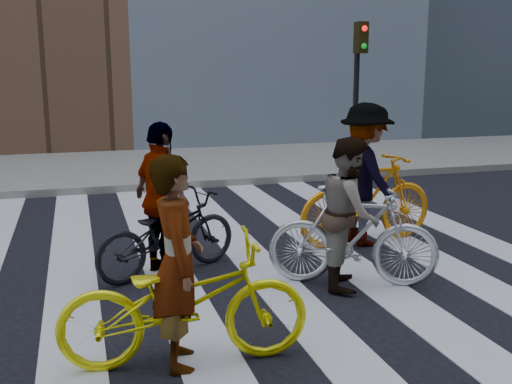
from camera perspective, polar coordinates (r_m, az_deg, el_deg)
name	(u,v)px	position (r m, az deg, el deg)	size (l,w,h in m)	color
ground	(217,272)	(7.20, -3.76, -7.65)	(100.00, 100.00, 0.00)	black
sidewalk_far	(145,167)	(14.39, -10.56, 2.36)	(100.00, 5.00, 0.15)	gray
zebra_crosswalk	(217,272)	(7.20, -3.76, -7.60)	(8.25, 10.00, 0.01)	silver
traffic_signal	(358,72)	(13.32, 9.72, 11.18)	(0.22, 0.42, 3.33)	black
bike_yellow_left	(185,302)	(4.96, -6.82, -10.36)	(0.71, 2.03, 1.07)	#FCF80E
bike_silver_mid	(353,236)	(6.72, 9.22, -4.16)	(0.53, 1.88, 1.13)	silver
bike_yellow_right	(368,199)	(8.31, 10.58, -0.65)	(0.59, 2.10, 1.26)	orange
bike_dark_rear	(167,234)	(7.09, -8.44, -3.95)	(0.64, 1.84, 0.97)	black
rider_left	(177,263)	(4.83, -7.51, -6.70)	(0.64, 0.42, 1.74)	slate
rider_mid	(350,213)	(6.63, 8.91, -1.96)	(0.81, 0.63, 1.67)	slate
rider_right	(365,175)	(8.22, 10.36, 1.62)	(1.25, 0.72, 1.93)	slate
rider_rear	(162,199)	(6.99, -8.95, -0.71)	(1.05, 0.44, 1.80)	slate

